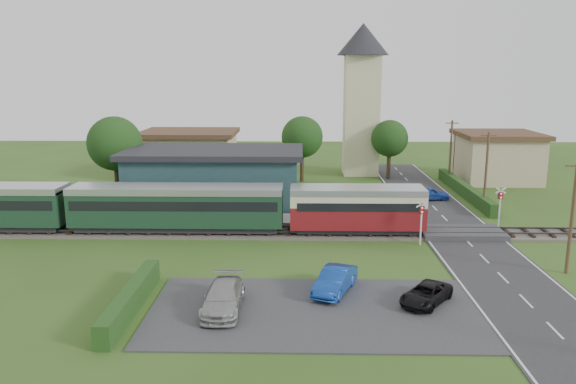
{
  "coord_description": "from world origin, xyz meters",
  "views": [
    {
      "loc": [
        -2.24,
        -39.08,
        12.18
      ],
      "look_at": [
        -3.17,
        4.0,
        2.88
      ],
      "focal_mm": 35.0,
      "sensor_mm": 36.0,
      "label": 1
    }
  ],
  "objects_px": {
    "crossing_signal_far": "(500,201)",
    "car_park_blue": "(335,280)",
    "car_park_silver": "(223,297)",
    "pedestrian_far": "(126,209)",
    "house_east": "(497,156)",
    "house_west": "(190,154)",
    "car_park_dark": "(426,294)",
    "car_on_road": "(430,194)",
    "crossing_signal_near": "(421,216)",
    "station_building": "(215,178)",
    "pedestrian_near": "(273,209)",
    "equipment_hut": "(107,202)",
    "train": "(135,206)",
    "church_tower": "(362,88)"
  },
  "relations": [
    {
      "from": "car_park_blue",
      "to": "house_west",
      "type": "bearing_deg",
      "value": 134.99
    },
    {
      "from": "car_park_silver",
      "to": "pedestrian_near",
      "type": "bearing_deg",
      "value": 84.45
    },
    {
      "from": "car_park_blue",
      "to": "equipment_hut",
      "type": "bearing_deg",
      "value": 162.21
    },
    {
      "from": "car_park_silver",
      "to": "pedestrian_far",
      "type": "distance_m",
      "value": 19.62
    },
    {
      "from": "car_park_blue",
      "to": "pedestrian_near",
      "type": "distance_m",
      "value": 15.05
    },
    {
      "from": "house_east",
      "to": "car_park_blue",
      "type": "bearing_deg",
      "value": -121.15
    },
    {
      "from": "house_east",
      "to": "car_park_blue",
      "type": "distance_m",
      "value": 39.2
    },
    {
      "from": "house_east",
      "to": "car_park_blue",
      "type": "height_order",
      "value": "house_east"
    },
    {
      "from": "church_tower",
      "to": "pedestrian_near",
      "type": "height_order",
      "value": "church_tower"
    },
    {
      "from": "crossing_signal_near",
      "to": "car_on_road",
      "type": "relative_size",
      "value": 0.89
    },
    {
      "from": "crossing_signal_near",
      "to": "pedestrian_near",
      "type": "bearing_deg",
      "value": 153.67
    },
    {
      "from": "church_tower",
      "to": "house_west",
      "type": "height_order",
      "value": "church_tower"
    },
    {
      "from": "crossing_signal_far",
      "to": "car_park_blue",
      "type": "relative_size",
      "value": 0.79
    },
    {
      "from": "church_tower",
      "to": "car_on_road",
      "type": "distance_m",
      "value": 17.9
    },
    {
      "from": "car_park_blue",
      "to": "car_park_dark",
      "type": "xyz_separation_m",
      "value": [
        4.75,
        -1.45,
        -0.17
      ]
    },
    {
      "from": "equipment_hut",
      "to": "train",
      "type": "xyz_separation_m",
      "value": [
        3.28,
        -3.2,
        0.43
      ]
    },
    {
      "from": "church_tower",
      "to": "car_park_silver",
      "type": "bearing_deg",
      "value": -105.58
    },
    {
      "from": "crossing_signal_near",
      "to": "equipment_hut",
      "type": "bearing_deg",
      "value": 167.06
    },
    {
      "from": "house_east",
      "to": "car_park_silver",
      "type": "relative_size",
      "value": 1.85
    },
    {
      "from": "crossing_signal_far",
      "to": "pedestrian_near",
      "type": "relative_size",
      "value": 1.97
    },
    {
      "from": "crossing_signal_far",
      "to": "car_park_blue",
      "type": "height_order",
      "value": "crossing_signal_far"
    },
    {
      "from": "house_west",
      "to": "crossing_signal_far",
      "type": "height_order",
      "value": "house_west"
    },
    {
      "from": "house_west",
      "to": "car_on_road",
      "type": "relative_size",
      "value": 2.93
    },
    {
      "from": "pedestrian_far",
      "to": "crossing_signal_near",
      "type": "bearing_deg",
      "value": -85.53
    },
    {
      "from": "church_tower",
      "to": "car_park_silver",
      "type": "distance_m",
      "value": 42.66
    },
    {
      "from": "station_building",
      "to": "car_on_road",
      "type": "height_order",
      "value": "station_building"
    },
    {
      "from": "equipment_hut",
      "to": "station_building",
      "type": "bearing_deg",
      "value": 35.92
    },
    {
      "from": "car_park_silver",
      "to": "pedestrian_far",
      "type": "xyz_separation_m",
      "value": [
        -10.13,
        16.8,
        0.45
      ]
    },
    {
      "from": "car_park_dark",
      "to": "pedestrian_far",
      "type": "height_order",
      "value": "pedestrian_far"
    },
    {
      "from": "crossing_signal_far",
      "to": "car_park_dark",
      "type": "height_order",
      "value": "crossing_signal_far"
    },
    {
      "from": "house_west",
      "to": "car_on_road",
      "type": "bearing_deg",
      "value": -23.91
    },
    {
      "from": "equipment_hut",
      "to": "car_on_road",
      "type": "bearing_deg",
      "value": 16.92
    },
    {
      "from": "house_east",
      "to": "crossing_signal_near",
      "type": "distance_m",
      "value": 27.95
    },
    {
      "from": "station_building",
      "to": "train",
      "type": "relative_size",
      "value": 0.37
    },
    {
      "from": "station_building",
      "to": "car_on_road",
      "type": "relative_size",
      "value": 4.33
    },
    {
      "from": "crossing_signal_far",
      "to": "car_park_blue",
      "type": "bearing_deg",
      "value": -134.91
    },
    {
      "from": "car_on_road",
      "to": "pedestrian_near",
      "type": "distance_m",
      "value": 17.16
    },
    {
      "from": "house_east",
      "to": "car_on_road",
      "type": "xyz_separation_m",
      "value": [
        -9.73,
        -10.2,
        -2.12
      ]
    },
    {
      "from": "house_west",
      "to": "car_park_dark",
      "type": "relative_size",
      "value": 2.93
    },
    {
      "from": "crossing_signal_near",
      "to": "pedestrian_far",
      "type": "height_order",
      "value": "crossing_signal_near"
    },
    {
      "from": "train",
      "to": "house_east",
      "type": "height_order",
      "value": "house_east"
    },
    {
      "from": "church_tower",
      "to": "car_park_dark",
      "type": "bearing_deg",
      "value": -90.74
    },
    {
      "from": "equipment_hut",
      "to": "car_on_road",
      "type": "distance_m",
      "value": 29.57
    },
    {
      "from": "pedestrian_near",
      "to": "crossing_signal_near",
      "type": "bearing_deg",
      "value": 160.39
    },
    {
      "from": "crossing_signal_near",
      "to": "crossing_signal_far",
      "type": "bearing_deg",
      "value": 33.69
    },
    {
      "from": "crossing_signal_near",
      "to": "car_park_silver",
      "type": "distance_m",
      "value": 17.2
    },
    {
      "from": "house_east",
      "to": "crossing_signal_near",
      "type": "relative_size",
      "value": 2.69
    },
    {
      "from": "church_tower",
      "to": "house_west",
      "type": "bearing_deg",
      "value": -171.47
    },
    {
      "from": "house_west",
      "to": "pedestrian_far",
      "type": "xyz_separation_m",
      "value": [
        -1.3,
        -20.27,
        -1.57
      ]
    },
    {
      "from": "crossing_signal_far",
      "to": "car_on_road",
      "type": "relative_size",
      "value": 0.89
    }
  ]
}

